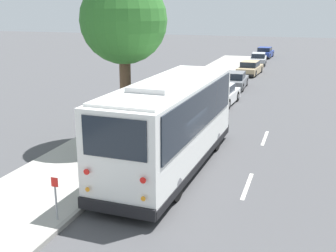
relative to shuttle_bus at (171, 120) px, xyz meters
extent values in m
plane|color=#474749|center=(-0.85, -0.21, -1.96)|extent=(160.00, 160.00, 0.00)
cube|color=#A3A099|center=(-0.85, 3.53, -1.89)|extent=(80.00, 3.88, 0.15)
cube|color=gray|center=(-0.85, 1.52, -1.89)|extent=(80.00, 0.14, 0.15)
cube|color=white|center=(0.00, 0.00, -0.13)|extent=(9.42, 2.78, 3.08)
cube|color=black|center=(0.00, 0.00, -1.53)|extent=(9.47, 2.83, 0.28)
cube|color=black|center=(0.00, 0.00, 0.55)|extent=(8.66, 2.85, 1.48)
cube|color=black|center=(4.70, -0.15, 0.55)|extent=(0.10, 2.17, 1.56)
cube|color=black|center=(-4.69, 0.15, 0.66)|extent=(0.09, 1.99, 1.19)
cube|color=black|center=(4.70, -0.15, 1.27)|extent=(0.10, 1.79, 0.22)
cube|color=white|center=(0.00, 0.00, 1.45)|extent=(8.84, 2.53, 0.10)
cube|color=silver|center=(-1.66, 0.05, 1.57)|extent=(1.76, 1.46, 0.20)
cube|color=black|center=(4.72, -0.15, -1.49)|extent=(0.18, 2.51, 0.36)
cube|color=black|center=(-4.71, 0.15, -1.49)|extent=(0.18, 2.51, 0.36)
cylinder|color=red|center=(-4.73, 1.05, -0.43)|extent=(0.04, 0.18, 0.18)
cylinder|color=orange|center=(-4.73, 1.05, -0.99)|extent=(0.03, 0.14, 0.14)
cylinder|color=red|center=(-4.79, -0.74, -0.43)|extent=(0.04, 0.18, 0.18)
cylinder|color=orange|center=(-4.79, -0.74, -0.99)|extent=(0.03, 0.14, 0.14)
cube|color=white|center=(4.80, 0.68, -1.32)|extent=(0.05, 0.32, 0.18)
cube|color=white|center=(4.74, -0.99, -1.32)|extent=(0.05, 0.32, 0.18)
cube|color=black|center=(4.43, 1.25, 0.85)|extent=(0.06, 0.10, 0.24)
cylinder|color=black|center=(2.80, 1.00, -1.42)|extent=(1.10, 0.34, 1.09)
cylinder|color=slate|center=(2.80, 1.00, -1.42)|extent=(0.50, 0.34, 0.49)
cylinder|color=black|center=(2.73, -1.18, -1.42)|extent=(1.10, 0.34, 1.09)
cylinder|color=slate|center=(2.73, -1.18, -1.42)|extent=(0.50, 0.34, 0.49)
cylinder|color=black|center=(-2.58, 1.17, -1.42)|extent=(1.10, 0.34, 1.09)
cylinder|color=slate|center=(-2.58, 1.17, -1.42)|extent=(0.50, 0.34, 0.49)
cylinder|color=black|center=(-2.65, -1.00, -1.42)|extent=(1.10, 0.34, 1.09)
cylinder|color=slate|center=(-2.65, -1.00, -1.42)|extent=(0.50, 0.34, 0.49)
cube|color=silver|center=(11.89, 0.45, -1.47)|extent=(4.10, 1.97, 0.65)
cube|color=black|center=(11.78, 0.45, -0.90)|extent=(1.98, 1.62, 0.48)
cube|color=silver|center=(11.78, 0.45, -0.66)|extent=(1.90, 1.58, 0.05)
cube|color=black|center=(13.91, 0.34, -1.70)|extent=(0.17, 1.70, 0.20)
cube|color=black|center=(9.86, 0.55, -1.70)|extent=(0.17, 1.70, 0.20)
cylinder|color=black|center=(13.19, 1.18, -1.63)|extent=(0.68, 0.24, 0.67)
cylinder|color=slate|center=(13.19, 1.18, -1.63)|extent=(0.31, 0.24, 0.30)
cylinder|color=black|center=(13.11, -0.43, -1.63)|extent=(0.68, 0.24, 0.67)
cylinder|color=slate|center=(13.11, -0.43, -1.63)|extent=(0.31, 0.24, 0.30)
cylinder|color=black|center=(10.66, 1.32, -1.63)|extent=(0.68, 0.24, 0.67)
cylinder|color=slate|center=(10.66, 1.32, -1.63)|extent=(0.31, 0.24, 0.30)
cylinder|color=black|center=(10.58, -0.29, -1.63)|extent=(0.68, 0.24, 0.67)
cylinder|color=slate|center=(10.58, -0.29, -1.63)|extent=(0.31, 0.24, 0.30)
cube|color=slate|center=(17.81, 0.52, -1.50)|extent=(4.06, 1.72, 0.62)
cube|color=black|center=(17.70, 0.52, -0.95)|extent=(1.94, 1.45, 0.48)
cube|color=slate|center=(17.70, 0.52, -0.71)|extent=(1.86, 1.41, 0.05)
cube|color=black|center=(19.84, 0.57, -1.71)|extent=(0.11, 1.58, 0.20)
cube|color=black|center=(15.77, 0.48, -1.71)|extent=(0.11, 1.58, 0.20)
cylinder|color=black|center=(19.06, 1.29, -1.65)|extent=(0.63, 0.21, 0.63)
cylinder|color=slate|center=(19.06, 1.29, -1.65)|extent=(0.29, 0.23, 0.28)
cylinder|color=black|center=(19.09, -0.19, -1.65)|extent=(0.63, 0.21, 0.63)
cylinder|color=slate|center=(19.09, -0.19, -1.65)|extent=(0.29, 0.23, 0.28)
cylinder|color=black|center=(16.52, 1.23, -1.65)|extent=(0.63, 0.21, 0.63)
cylinder|color=slate|center=(16.52, 1.23, -1.65)|extent=(0.29, 0.23, 0.28)
cylinder|color=black|center=(16.55, -0.24, -1.65)|extent=(0.63, 0.21, 0.63)
cylinder|color=slate|center=(16.55, -0.24, -1.65)|extent=(0.29, 0.23, 0.28)
cube|color=tan|center=(25.27, 0.36, -1.51)|extent=(4.66, 2.01, 0.61)
cube|color=black|center=(25.15, 0.37, -0.97)|extent=(2.26, 1.61, 0.48)
cube|color=tan|center=(25.15, 0.37, -0.73)|extent=(2.17, 1.57, 0.05)
cube|color=black|center=(27.56, 0.20, -1.71)|extent=(0.19, 1.65, 0.20)
cube|color=black|center=(22.97, 0.52, -1.71)|extent=(0.19, 1.65, 0.20)
cylinder|color=black|center=(26.76, 1.04, -1.66)|extent=(0.62, 0.24, 0.61)
cylinder|color=slate|center=(26.76, 1.04, -1.66)|extent=(0.29, 0.24, 0.27)
cylinder|color=black|center=(26.65, -0.51, -1.66)|extent=(0.62, 0.24, 0.61)
cylinder|color=slate|center=(26.65, -0.51, -1.66)|extent=(0.29, 0.24, 0.27)
cylinder|color=black|center=(23.88, 1.24, -1.66)|extent=(0.62, 0.24, 0.61)
cylinder|color=slate|center=(23.88, 1.24, -1.66)|extent=(0.29, 0.24, 0.27)
cylinder|color=black|center=(23.78, -0.31, -1.66)|extent=(0.62, 0.24, 0.61)
cylinder|color=slate|center=(23.78, -0.31, -1.66)|extent=(0.29, 0.24, 0.27)
cube|color=#A8AAAF|center=(32.89, 0.49, -1.51)|extent=(4.56, 1.94, 0.61)
cube|color=black|center=(32.77, 0.48, -0.97)|extent=(2.20, 1.56, 0.48)
cube|color=#A8AAAF|center=(32.77, 0.48, -0.73)|extent=(2.11, 1.52, 0.05)
cube|color=black|center=(35.13, 0.64, -1.71)|extent=(0.19, 1.59, 0.20)
cube|color=black|center=(30.64, 0.34, -1.71)|extent=(0.19, 1.59, 0.20)
cylinder|color=black|center=(34.24, 1.33, -1.66)|extent=(0.62, 0.24, 0.61)
cylinder|color=slate|center=(34.24, 1.33, -1.66)|extent=(0.29, 0.24, 0.27)
cylinder|color=black|center=(34.34, -0.16, -1.66)|extent=(0.62, 0.24, 0.61)
cylinder|color=slate|center=(34.34, -0.16, -1.66)|extent=(0.29, 0.24, 0.27)
cylinder|color=black|center=(31.43, 1.14, -1.66)|extent=(0.62, 0.24, 0.61)
cylinder|color=slate|center=(31.43, 1.14, -1.66)|extent=(0.29, 0.24, 0.27)
cylinder|color=black|center=(31.53, -0.35, -1.66)|extent=(0.62, 0.24, 0.61)
cylinder|color=slate|center=(31.53, -0.35, -1.66)|extent=(0.29, 0.24, 0.27)
cube|color=navy|center=(39.70, 0.51, -1.49)|extent=(4.40, 1.98, 0.63)
cube|color=black|center=(39.59, 0.51, -0.94)|extent=(2.12, 1.62, 0.48)
cube|color=navy|center=(39.59, 0.51, -0.70)|extent=(2.04, 1.58, 0.05)
cube|color=black|center=(41.88, 0.39, -1.71)|extent=(0.17, 1.70, 0.20)
cube|color=black|center=(37.53, 0.63, -1.71)|extent=(0.17, 1.70, 0.20)
cylinder|color=black|center=(41.11, 1.24, -1.65)|extent=(0.64, 0.23, 0.63)
cylinder|color=slate|center=(41.11, 1.24, -1.65)|extent=(0.30, 0.24, 0.29)
cylinder|color=black|center=(41.02, -0.37, -1.65)|extent=(0.64, 0.23, 0.63)
cylinder|color=slate|center=(41.02, -0.37, -1.65)|extent=(0.30, 0.24, 0.29)
cylinder|color=black|center=(38.39, 1.38, -1.65)|extent=(0.64, 0.23, 0.63)
cylinder|color=slate|center=(38.39, 1.38, -1.65)|extent=(0.30, 0.24, 0.29)
cylinder|color=black|center=(38.30, -0.22, -1.65)|extent=(0.64, 0.23, 0.63)
cylinder|color=slate|center=(38.30, -0.22, -1.65)|extent=(0.30, 0.24, 0.29)
cylinder|color=brown|center=(2.51, 3.00, 0.24)|extent=(0.51, 0.51, 4.11)
sphere|color=#2D6B28|center=(2.51, 3.00, 3.63)|extent=(3.82, 3.82, 3.82)
cylinder|color=gray|center=(-5.26, 1.80, -1.30)|extent=(0.06, 0.06, 1.03)
cube|color=red|center=(-5.26, 1.80, -0.64)|extent=(0.02, 0.22, 0.28)
cylinder|color=gray|center=(-3.34, 1.80, -1.25)|extent=(0.06, 0.06, 1.12)
cube|color=silver|center=(-0.76, -3.11, -1.96)|extent=(2.40, 0.14, 0.01)
cube|color=silver|center=(5.24, -3.11, -1.96)|extent=(2.40, 0.14, 0.01)
camera|label=1|loc=(-14.79, -4.80, 4.19)|focal=45.00mm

